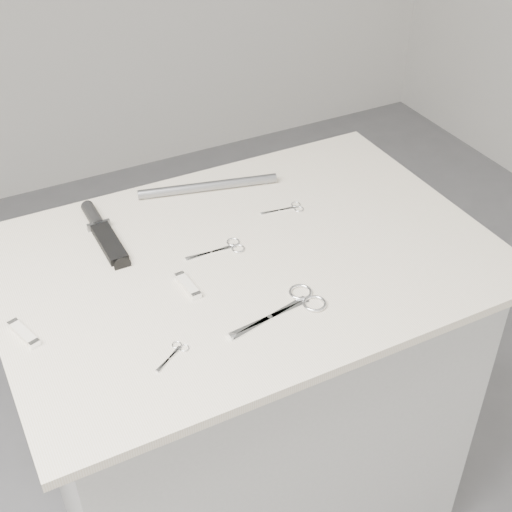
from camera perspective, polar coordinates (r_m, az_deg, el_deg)
name	(u,v)px	position (r m, az deg, el deg)	size (l,w,h in m)	color
plinth	(247,410)	(1.77, -0.70, -12.19)	(0.90, 0.60, 0.90)	#B5B5B3
display_board	(246,259)	(1.45, -0.83, -0.27)	(1.00, 0.70, 0.02)	beige
large_shears	(294,305)	(1.32, 3.08, -3.91)	(0.20, 0.09, 0.01)	white
embroidery_scissors_a	(225,248)	(1.46, -2.49, 0.61)	(0.12, 0.05, 0.00)	white
embroidery_scissors_b	(288,209)	(1.58, 2.61, 3.81)	(0.10, 0.04, 0.00)	white
tiny_scissors	(174,353)	(1.24, -6.55, -7.74)	(0.07, 0.06, 0.00)	white
sheathed_knife	(102,230)	(1.53, -12.25, 2.05)	(0.05, 0.23, 0.03)	black
pocket_knife_a	(24,334)	(1.32, -18.09, -5.92)	(0.04, 0.08, 0.01)	white
pocket_knife_b	(188,286)	(1.36, -5.48, -2.38)	(0.02, 0.08, 0.01)	white
metal_rail	(208,186)	(1.64, -3.86, 5.60)	(0.02, 0.02, 0.32)	gray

